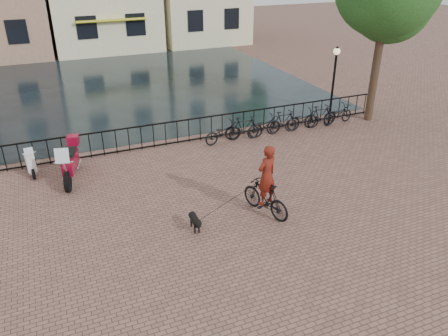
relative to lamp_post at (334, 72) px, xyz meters
name	(u,v)px	position (x,y,z in m)	size (l,w,h in m)	color
ground	(267,255)	(-7.20, -7.60, -2.38)	(100.00, 100.00, 0.00)	brown
canal_water	(131,86)	(-7.20, 9.70, -2.38)	(20.00, 20.00, 0.00)	black
railing	(177,132)	(-7.20, 0.40, -1.87)	(20.00, 0.05, 1.02)	black
lamp_post	(334,72)	(0.00, 0.00, 0.00)	(0.30, 0.30, 3.45)	black
cyclist	(266,185)	(-6.32, -5.74, -1.37)	(1.13, 2.01, 2.65)	black
dog	(195,222)	(-8.58, -5.73, -2.11)	(0.29, 0.81, 0.54)	black
motorcycle	(70,158)	(-11.53, -1.15, -1.55)	(1.10, 2.38, 1.65)	maroon
scooter	(29,157)	(-12.86, -0.10, -1.75)	(0.54, 1.39, 1.26)	silver
parked_bike_0	(223,132)	(-5.40, -0.20, -1.93)	(0.60, 1.72, 0.90)	black
parked_bike_1	(244,128)	(-4.45, -0.20, -1.88)	(0.47, 1.66, 1.00)	black
parked_bike_2	(264,126)	(-3.50, -0.20, -1.93)	(0.60, 1.72, 0.90)	black
parked_bike_3	(283,122)	(-2.55, -0.20, -1.88)	(0.47, 1.66, 1.00)	black
parked_bike_4	(302,120)	(-1.60, -0.20, -1.93)	(0.60, 1.72, 0.90)	black
parked_bike_5	(320,116)	(-0.65, -0.20, -1.88)	(0.47, 1.66, 1.00)	black
parked_bike_6	(338,114)	(0.30, -0.20, -1.93)	(0.60, 1.72, 0.90)	black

